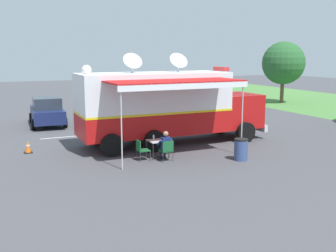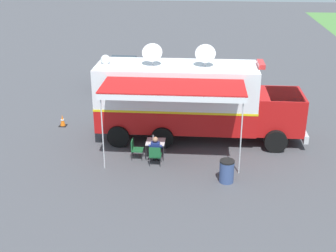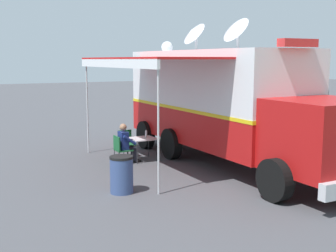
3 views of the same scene
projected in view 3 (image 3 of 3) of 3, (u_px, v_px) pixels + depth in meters
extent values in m
plane|color=#47474C|center=(212.00, 158.00, 14.63)|extent=(100.00, 100.00, 0.00)
cube|color=silver|center=(254.00, 137.00, 18.54)|extent=(0.15, 4.80, 0.01)
cube|color=#B71414|center=(213.00, 123.00, 14.45)|extent=(2.54, 7.21, 1.10)
cube|color=white|center=(213.00, 80.00, 14.25)|extent=(2.54, 7.21, 1.70)
cube|color=yellow|center=(213.00, 107.00, 14.37)|extent=(2.56, 7.23, 0.10)
cube|color=#B71414|center=(323.00, 136.00, 10.34)|extent=(2.31, 2.11, 1.70)
cube|color=#28333D|center=(331.00, 116.00, 10.09)|extent=(2.16, 1.48, 0.70)
cylinder|color=black|center=(275.00, 180.00, 10.08)|extent=(0.31, 1.00, 1.00)
cylinder|color=black|center=(234.00, 137.00, 15.60)|extent=(0.31, 1.00, 1.00)
cylinder|color=black|center=(171.00, 144.00, 14.45)|extent=(0.31, 1.00, 1.00)
cylinder|color=black|center=(203.00, 130.00, 17.33)|extent=(0.31, 1.00, 1.00)
cylinder|color=black|center=(146.00, 135.00, 16.18)|extent=(0.31, 1.00, 1.00)
cube|color=white|center=(214.00, 52.00, 14.11)|extent=(2.54, 7.21, 0.10)
cube|color=red|center=(298.00, 43.00, 10.85)|extent=(1.10, 0.29, 0.20)
cylinder|color=silver|center=(196.00, 44.00, 15.02)|extent=(0.10, 0.10, 0.45)
cone|color=silver|center=(192.00, 32.00, 14.89)|extent=(0.72, 0.90, 0.81)
cylinder|color=silver|center=(238.00, 42.00, 12.97)|extent=(0.10, 0.10, 0.45)
cone|color=silver|center=(234.00, 28.00, 12.84)|extent=(0.72, 0.90, 0.81)
sphere|color=white|center=(167.00, 47.00, 16.88)|extent=(0.44, 0.44, 0.44)
cube|color=red|center=(147.00, 58.00, 13.06)|extent=(2.23, 5.77, 0.06)
cube|color=white|center=(113.00, 63.00, 12.59)|extent=(0.11, 5.76, 0.24)
cylinder|color=silver|center=(158.00, 128.00, 10.45)|extent=(0.05, 0.05, 3.25)
cylinder|color=silver|center=(87.00, 106.00, 15.23)|extent=(0.05, 0.05, 3.25)
cube|color=silver|center=(143.00, 139.00, 14.17)|extent=(0.80, 0.80, 0.03)
cylinder|color=#333338|center=(158.00, 151.00, 14.07)|extent=(0.03, 0.03, 0.70)
cylinder|color=#333338|center=(137.00, 153.00, 13.73)|extent=(0.03, 0.03, 0.70)
cylinder|color=#333338|center=(149.00, 147.00, 14.72)|extent=(0.03, 0.03, 0.70)
cylinder|color=#333338|center=(128.00, 149.00, 14.38)|extent=(0.03, 0.03, 0.70)
cylinder|color=silver|center=(146.00, 134.00, 14.33)|extent=(0.07, 0.07, 0.20)
cylinder|color=white|center=(146.00, 131.00, 14.32)|extent=(0.04, 0.04, 0.02)
cube|color=#19562D|center=(123.00, 150.00, 13.83)|extent=(0.48, 0.48, 0.04)
cube|color=#19562D|center=(117.00, 143.00, 13.70)|extent=(0.04, 0.48, 0.44)
cylinder|color=#333338|center=(127.00, 155.00, 14.16)|extent=(0.02, 0.02, 0.42)
cylinder|color=#333338|center=(133.00, 157.00, 13.77)|extent=(0.02, 0.02, 0.42)
cylinder|color=#333338|center=(114.00, 156.00, 13.96)|extent=(0.02, 0.02, 0.42)
cylinder|color=#333338|center=(120.00, 159.00, 13.57)|extent=(0.02, 0.02, 0.42)
cube|color=#19562D|center=(127.00, 144.00, 14.76)|extent=(0.48, 0.48, 0.04)
cube|color=#19562D|center=(125.00, 136.00, 14.92)|extent=(0.48, 0.04, 0.44)
cylinder|color=#333338|center=(136.00, 151.00, 14.70)|extent=(0.02, 0.02, 0.42)
cylinder|color=#333338|center=(124.00, 152.00, 14.50)|extent=(0.02, 0.02, 0.42)
cylinder|color=#333338|center=(131.00, 149.00, 15.09)|extent=(0.02, 0.02, 0.42)
cylinder|color=#333338|center=(119.00, 150.00, 14.88)|extent=(0.02, 0.02, 0.42)
cube|color=navy|center=(123.00, 141.00, 13.79)|extent=(0.24, 0.36, 0.56)
sphere|color=#A37556|center=(123.00, 127.00, 13.73)|extent=(0.22, 0.22, 0.22)
cylinder|color=navy|center=(124.00, 138.00, 14.04)|extent=(0.43, 0.09, 0.34)
cylinder|color=navy|center=(130.00, 140.00, 13.64)|extent=(0.43, 0.09, 0.34)
cylinder|color=black|center=(128.00, 148.00, 14.00)|extent=(0.38, 0.13, 0.13)
cylinder|color=black|center=(133.00, 155.00, 14.12)|extent=(0.11, 0.11, 0.42)
cube|color=black|center=(135.00, 160.00, 14.17)|extent=(0.24, 0.10, 0.07)
cylinder|color=black|center=(130.00, 149.00, 13.83)|extent=(0.38, 0.13, 0.13)
cylinder|color=black|center=(135.00, 156.00, 13.94)|extent=(0.11, 0.11, 0.42)
cube|color=black|center=(137.00, 161.00, 14.00)|extent=(0.24, 0.10, 0.07)
cylinder|color=#384C7F|center=(122.00, 176.00, 10.75)|extent=(0.56, 0.56, 0.85)
cylinder|color=black|center=(121.00, 157.00, 10.68)|extent=(0.57, 0.57, 0.06)
cube|color=black|center=(159.00, 131.00, 20.08)|extent=(0.36, 0.36, 0.03)
cone|color=orange|center=(159.00, 125.00, 20.03)|extent=(0.26, 0.26, 0.55)
cylinder|color=white|center=(159.00, 124.00, 20.03)|extent=(0.17, 0.17, 0.06)
cube|color=navy|center=(302.00, 112.00, 21.55)|extent=(4.28, 2.01, 0.76)
cube|color=#28333D|center=(300.00, 97.00, 21.38)|extent=(2.18, 1.70, 0.68)
cylinder|color=black|center=(309.00, 116.00, 22.95)|extent=(0.65, 0.25, 0.64)
cylinder|color=black|center=(335.00, 120.00, 21.33)|extent=(0.65, 0.25, 0.64)
cylinder|color=black|center=(268.00, 119.00, 21.88)|extent=(0.65, 0.25, 0.64)
cylinder|color=black|center=(292.00, 124.00, 20.26)|extent=(0.65, 0.25, 0.64)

